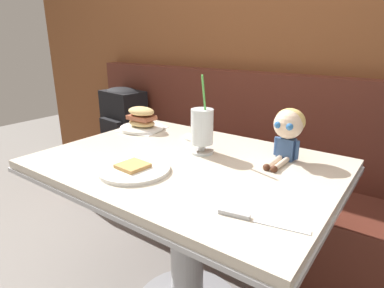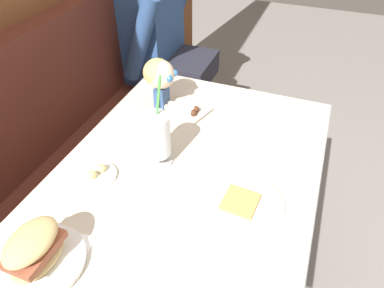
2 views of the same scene
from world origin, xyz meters
TOP-DOWN VIEW (x-y plane):
  - booth_bench at (0.00, 0.81)m, footprint 2.60×0.48m
  - diner_table at (0.00, 0.18)m, footprint 1.11×0.81m
  - toast_plate at (-0.08, -0.01)m, footprint 0.25×0.25m
  - milkshake_glass at (-0.00, 0.28)m, footprint 0.10×0.10m
  - sandwich_plate at (-0.44, 0.39)m, footprint 0.23×0.23m
  - butter_saucer at (-0.13, 0.43)m, footprint 0.12×0.12m
  - butter_knife at (0.38, -0.06)m, footprint 0.23×0.06m
  - seated_doll at (0.30, 0.41)m, footprint 0.11×0.22m
  - diner_patron at (1.01, 0.76)m, footprint 0.55×0.48m

SIDE VIEW (x-z plane):
  - booth_bench at x=0.00m, z-range -0.17..0.83m
  - diner_table at x=0.00m, z-range 0.17..0.91m
  - diner_patron at x=1.01m, z-range 0.34..1.15m
  - butter_knife at x=0.38m, z-range 0.74..0.75m
  - toast_plate at x=-0.08m, z-range 0.74..0.76m
  - butter_saucer at x=-0.13m, z-range 0.73..0.77m
  - sandwich_plate at x=-0.44m, z-range 0.73..0.84m
  - milkshake_glass at x=0.00m, z-range 0.69..1.00m
  - seated_doll at x=0.30m, z-range 0.77..0.97m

